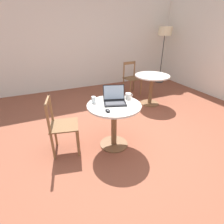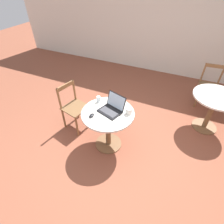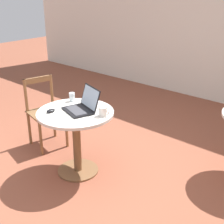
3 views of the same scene
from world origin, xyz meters
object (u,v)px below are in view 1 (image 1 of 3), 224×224
floor_lamp (165,34)px  mug (128,96)px  drinking_glass (94,100)px  chair_mid_back (132,78)px  cafe_table_near (114,115)px  mouse (108,110)px  chair_near_left (61,126)px  laptop (115,100)px  cafe_table_mid (152,82)px

floor_lamp → mug: 3.68m
mug → drinking_glass: bearing=172.0°
chair_mid_back → cafe_table_near: bearing=-126.0°
chair_mid_back → mouse: size_ratio=8.74×
chair_mid_back → chair_near_left: bearing=-140.7°
drinking_glass → laptop: bearing=-23.2°
cafe_table_mid → floor_lamp: (1.39, 1.43, 0.98)m
chair_near_left → floor_lamp: 4.53m
cafe_table_mid → mouse: 2.16m
chair_mid_back → mug: 2.22m
laptop → drinking_glass: bearing=156.8°
mug → cafe_table_near: bearing=-159.9°
chair_near_left → chair_mid_back: (2.21, 1.80, 0.00)m
cafe_table_mid → drinking_glass: (-1.76, -0.98, 0.23)m
cafe_table_mid → mug: mug is taller
chair_near_left → drinking_glass: (0.52, 0.01, 0.33)m
cafe_table_mid → chair_mid_back: chair_mid_back is taller
cafe_table_mid → mouse: mouse is taller
cafe_table_mid → floor_lamp: size_ratio=0.46×
cafe_table_near → chair_near_left: 0.79m
cafe_table_mid → mouse: bearing=-141.6°
cafe_table_near → cafe_table_mid: same height
cafe_table_near → laptop: (0.04, 0.06, 0.23)m
cafe_table_near → chair_near_left: bearing=167.2°
chair_near_left → mouse: chair_near_left is taller
mouse → cafe_table_mid: bearing=38.4°
cafe_table_near → mouse: mouse is taller
cafe_table_near → drinking_glass: size_ratio=8.23×
cafe_table_mid → laptop: 1.85m
cafe_table_near → chair_near_left: (-0.77, 0.17, -0.10)m
chair_mid_back → drinking_glass: size_ratio=8.96×
cafe_table_near → drinking_glass: (-0.25, 0.18, 0.23)m
chair_near_left → chair_mid_back: bearing=39.3°
laptop → mouse: (-0.21, -0.24, -0.03)m
floor_lamp → chair_mid_back: bearing=-157.2°
mug → drinking_glass: (-0.55, 0.08, 0.00)m
mug → floor_lamp: bearing=43.6°
cafe_table_near → floor_lamp: size_ratio=0.46×
cafe_table_mid → mug: bearing=-139.2°
floor_lamp → laptop: bearing=-138.6°
chair_mid_back → drinking_glass: chair_mid_back is taller
mug → mouse: bearing=-148.8°
cafe_table_near → laptop: size_ratio=1.99×
mug → cafe_table_mid: bearing=40.8°
chair_mid_back → mouse: chair_mid_back is taller
chair_mid_back → laptop: laptop is taller
chair_near_left → mouse: bearing=-30.7°
laptop → drinking_glass: size_ratio=4.14×
cafe_table_mid → chair_mid_back: bearing=95.1°
laptop → mug: laptop is taller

